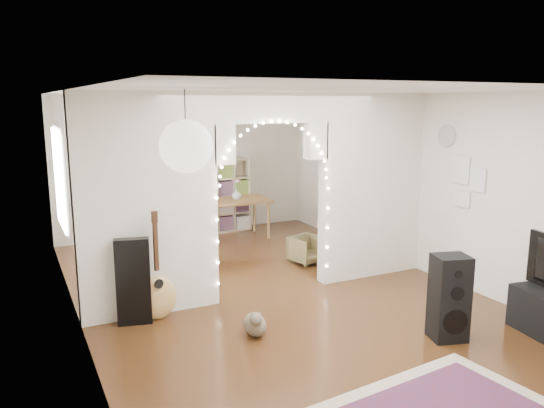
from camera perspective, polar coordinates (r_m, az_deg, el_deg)
name	(u,v)px	position (r m, az deg, el deg)	size (l,w,h in m)	color
floor	(271,291)	(7.42, -0.10, -9.36)	(7.50, 7.50, 0.00)	black
ceiling	(271,92)	(6.95, -0.10, 11.99)	(5.00, 7.50, 0.02)	white
wall_back	(186,165)	(10.52, -9.25, 4.15)	(5.00, 0.02, 2.70)	silver
wall_front	(505,277)	(4.15, 23.81, -7.24)	(5.00, 0.02, 2.70)	silver
wall_left	(73,212)	(6.38, -20.66, -0.85)	(0.02, 7.50, 2.70)	silver
wall_right	(416,182)	(8.46, 15.26, 2.25)	(0.02, 7.50, 2.70)	silver
divider_wall	(271,190)	(7.05, -0.10, 1.57)	(5.00, 0.20, 2.70)	silver
fairy_lights	(276,182)	(6.91, 0.38, 2.43)	(1.64, 0.04, 1.60)	#FFEABF
window	(59,178)	(8.12, -21.89, 2.56)	(0.04, 1.20, 1.40)	white
wall_clock	(447,136)	(7.93, 18.31, 6.98)	(0.31, 0.31, 0.03)	white
picture_frames	(466,182)	(7.72, 20.13, 2.28)	(0.02, 0.50, 0.70)	white
paper_lantern	(186,147)	(4.02, -9.22, 6.12)	(0.40, 0.40, 0.40)	white
ceiling_fan	(216,112)	(8.79, -6.00, 9.77)	(1.10, 1.10, 0.30)	#AC8B39
guitar_case	(133,282)	(6.43, -14.69, -8.08)	(0.40, 0.13, 1.04)	black
acoustic_guitar	(157,280)	(6.49, -12.25, -8.03)	(0.48, 0.29, 1.13)	tan
tabby_cat	(255,324)	(6.05, -1.85, -12.74)	(0.34, 0.53, 0.36)	brown
floor_speaker	(449,298)	(6.17, 18.53, -9.56)	(0.44, 0.41, 0.95)	black
bookcase	(215,196)	(10.54, -6.12, 0.82)	(1.41, 0.36, 1.45)	beige
dining_table	(237,203)	(10.07, -3.82, 0.11)	(1.21, 0.81, 0.76)	brown
flower_vase	(237,194)	(10.04, -3.84, 1.06)	(0.18, 0.18, 0.19)	white
dining_chair_left	(184,252)	(8.38, -9.47, -5.11)	(0.59, 0.60, 0.55)	brown
dining_chair_right	(307,249)	(8.62, 3.77, -4.90)	(0.47, 0.49, 0.44)	brown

